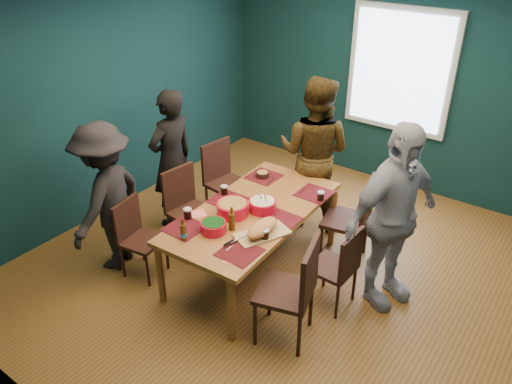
% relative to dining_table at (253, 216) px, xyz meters
% --- Properties ---
extents(room, '(5.01, 5.01, 2.71)m').
position_rel_dining_table_xyz_m(room, '(0.30, 0.49, 0.70)').
color(room, brown).
rests_on(room, ground).
extents(dining_table, '(1.06, 1.98, 0.74)m').
position_rel_dining_table_xyz_m(dining_table, '(0.00, 0.00, 0.00)').
color(dining_table, '#A06830').
rests_on(dining_table, floor).
extents(chair_left_far, '(0.48, 0.48, 0.95)m').
position_rel_dining_table_xyz_m(chair_left_far, '(-0.95, 0.66, -0.11)').
color(chair_left_far, black).
rests_on(chair_left_far, floor).
extents(chair_left_mid, '(0.47, 0.47, 0.93)m').
position_rel_dining_table_xyz_m(chair_left_mid, '(-0.87, -0.05, -0.13)').
color(chair_left_mid, black).
rests_on(chair_left_mid, floor).
extents(chair_left_near, '(0.42, 0.42, 0.82)m').
position_rel_dining_table_xyz_m(chair_left_near, '(-0.95, -0.70, -0.19)').
color(chair_left_near, black).
rests_on(chair_left_near, floor).
extents(chair_right_far, '(0.53, 0.53, 0.99)m').
position_rel_dining_table_xyz_m(chair_right_far, '(0.75, 0.76, -0.09)').
color(chair_right_far, black).
rests_on(chair_right_far, floor).
extents(chair_right_mid, '(0.39, 0.39, 0.84)m').
position_rel_dining_table_xyz_m(chair_right_mid, '(0.96, 0.04, -0.18)').
color(chair_right_mid, black).
rests_on(chair_right_mid, floor).
extents(chair_right_near, '(0.56, 0.56, 1.00)m').
position_rel_dining_table_xyz_m(chair_right_near, '(0.85, -0.55, -0.08)').
color(chair_right_near, black).
rests_on(chair_right_near, floor).
extents(person_far_left, '(0.44, 0.63, 1.65)m').
position_rel_dining_table_xyz_m(person_far_left, '(-1.30, 0.22, 0.16)').
color(person_far_left, black).
rests_on(person_far_left, floor).
extents(person_back, '(0.97, 0.82, 1.78)m').
position_rel_dining_table_xyz_m(person_back, '(-0.03, 1.21, 0.22)').
color(person_back, black).
rests_on(person_back, floor).
extents(person_right, '(0.80, 1.15, 1.81)m').
position_rel_dining_table_xyz_m(person_right, '(1.25, 0.40, 0.24)').
color(person_right, white).
rests_on(person_right, floor).
extents(person_near_left, '(0.86, 1.15, 1.59)m').
position_rel_dining_table_xyz_m(person_near_left, '(-1.27, -0.75, 0.12)').
color(person_near_left, black).
rests_on(person_near_left, floor).
extents(bowl_salad, '(0.31, 0.31, 0.13)m').
position_rel_dining_table_xyz_m(bowl_salad, '(-0.11, -0.18, 0.14)').
color(bowl_salad, red).
rests_on(bowl_salad, dining_table).
extents(bowl_dumpling, '(0.27, 0.27, 0.25)m').
position_rel_dining_table_xyz_m(bowl_dumpling, '(0.08, 0.05, 0.13)').
color(bowl_dumpling, red).
rests_on(bowl_dumpling, dining_table).
extents(bowl_herbs, '(0.24, 0.24, 0.10)m').
position_rel_dining_table_xyz_m(bowl_herbs, '(-0.07, -0.52, 0.12)').
color(bowl_herbs, red).
rests_on(bowl_herbs, dining_table).
extents(cutting_board, '(0.43, 0.64, 0.14)m').
position_rel_dining_table_xyz_m(cutting_board, '(0.32, -0.30, 0.13)').
color(cutting_board, tan).
rests_on(cutting_board, dining_table).
extents(small_bowl, '(0.15, 0.15, 0.06)m').
position_rel_dining_table_xyz_m(small_bowl, '(-0.33, 0.62, 0.10)').
color(small_bowl, black).
rests_on(small_bowl, dining_table).
extents(beer_bottle_a, '(0.06, 0.06, 0.22)m').
position_rel_dining_table_xyz_m(beer_bottle_a, '(-0.20, -0.77, 0.15)').
color(beer_bottle_a, '#4E2E0D').
rests_on(beer_bottle_a, dining_table).
extents(beer_bottle_b, '(0.06, 0.06, 0.24)m').
position_rel_dining_table_xyz_m(beer_bottle_b, '(0.05, -0.39, 0.16)').
color(beer_bottle_b, '#4E2E0D').
rests_on(beer_bottle_b, dining_table).
extents(cola_glass_a, '(0.08, 0.08, 0.11)m').
position_rel_dining_table_xyz_m(cola_glass_a, '(-0.41, -0.49, 0.13)').
color(cola_glass_a, black).
rests_on(cola_glass_a, dining_table).
extents(cola_glass_b, '(0.08, 0.08, 0.11)m').
position_rel_dining_table_xyz_m(cola_glass_b, '(0.38, -0.35, 0.13)').
color(cola_glass_b, black).
rests_on(cola_glass_b, dining_table).
extents(cola_glass_c, '(0.07, 0.07, 0.10)m').
position_rel_dining_table_xyz_m(cola_glass_c, '(0.44, 0.55, 0.12)').
color(cola_glass_c, black).
rests_on(cola_glass_c, dining_table).
extents(cola_glass_d, '(0.07, 0.07, 0.10)m').
position_rel_dining_table_xyz_m(cola_glass_d, '(-0.42, 0.07, 0.12)').
color(cola_glass_d, black).
rests_on(cola_glass_d, dining_table).
extents(napkin_a, '(0.17, 0.17, 0.00)m').
position_rel_dining_table_xyz_m(napkin_a, '(0.33, -0.00, 0.07)').
color(napkin_a, '#F46C66').
rests_on(napkin_a, dining_table).
extents(napkin_b, '(0.20, 0.20, 0.00)m').
position_rel_dining_table_xyz_m(napkin_b, '(-0.39, -0.37, 0.07)').
color(napkin_b, '#F46C66').
rests_on(napkin_b, dining_table).
extents(napkin_c, '(0.15, 0.15, 0.00)m').
position_rel_dining_table_xyz_m(napkin_c, '(0.33, -0.75, 0.07)').
color(napkin_c, '#F46C66').
rests_on(napkin_c, dining_table).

